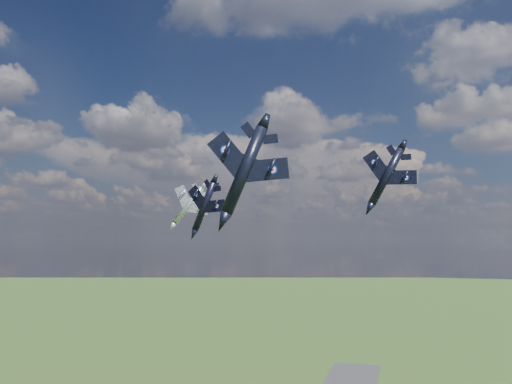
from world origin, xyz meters
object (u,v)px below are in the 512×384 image
(jet_right_navy, at_px, (244,170))
(jet_high_navy, at_px, (386,176))
(jet_lead_navy, at_px, (204,206))
(jet_left_silver, at_px, (188,206))

(jet_right_navy, distance_m, jet_high_navy, 48.45)
(jet_lead_navy, bearing_deg, jet_high_navy, 38.51)
(jet_lead_navy, height_order, jet_right_navy, jet_right_navy)
(jet_lead_navy, bearing_deg, jet_right_navy, -47.51)
(jet_lead_navy, relative_size, jet_high_navy, 0.78)
(jet_right_navy, height_order, jet_high_navy, jet_high_navy)
(jet_lead_navy, relative_size, jet_left_silver, 0.97)
(jet_right_navy, bearing_deg, jet_lead_navy, 102.21)
(jet_lead_navy, xyz_separation_m, jet_left_silver, (-9.66, 14.45, 1.24))
(jet_high_navy, bearing_deg, jet_left_silver, 177.72)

